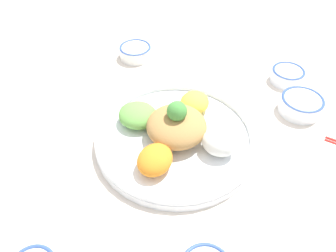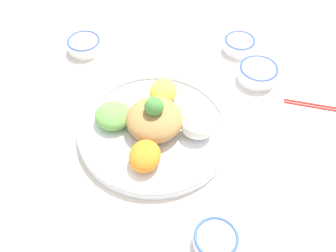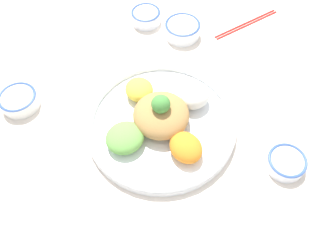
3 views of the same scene
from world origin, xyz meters
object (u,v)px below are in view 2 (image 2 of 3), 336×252
at_px(salad_platter, 154,126).
at_px(sauce_bowl_red, 258,72).
at_px(serving_spoon_extra, 34,141).
at_px(chopsticks_pair_near, 331,108).
at_px(rice_bowl_blue, 216,240).
at_px(rice_bowl_plain, 84,45).
at_px(sauce_bowl_dark, 239,44).

relative_size(salad_platter, sauce_bowl_red, 3.54).
height_order(salad_platter, serving_spoon_extra, salad_platter).
bearing_deg(serving_spoon_extra, salad_platter, -108.72).
xyz_separation_m(chopsticks_pair_near, serving_spoon_extra, (0.76, 0.21, -0.00)).
bearing_deg(sauce_bowl_red, chopsticks_pair_near, 155.10).
relative_size(sauce_bowl_red, rice_bowl_blue, 1.17).
xyz_separation_m(rice_bowl_plain, chopsticks_pair_near, (-0.72, 0.15, -0.02)).
xyz_separation_m(salad_platter, chopsticks_pair_near, (-0.46, -0.14, -0.02)).
xyz_separation_m(salad_platter, serving_spoon_extra, (0.30, 0.07, -0.03)).
bearing_deg(chopsticks_pair_near, rice_bowl_blue, 61.42).
bearing_deg(rice_bowl_plain, serving_spoon_extra, 84.07).
height_order(sauce_bowl_red, rice_bowl_blue, sauce_bowl_red).
relative_size(sauce_bowl_red, serving_spoon_extra, 0.90).
height_order(rice_bowl_blue, rice_bowl_plain, rice_bowl_plain).
height_order(sauce_bowl_red, sauce_bowl_dark, sauce_bowl_red).
bearing_deg(rice_bowl_blue, rice_bowl_plain, -52.92).
bearing_deg(salad_platter, rice_bowl_blue, 121.55).
bearing_deg(serving_spoon_extra, rice_bowl_blue, -145.55).
xyz_separation_m(sauce_bowl_dark, rice_bowl_plain, (0.47, 0.06, -0.00)).
height_order(rice_bowl_plain, chopsticks_pair_near, rice_bowl_plain).
bearing_deg(salad_platter, sauce_bowl_dark, -120.45).
relative_size(salad_platter, sauce_bowl_dark, 4.15).
distance_m(sauce_bowl_red, rice_bowl_blue, 0.52).
distance_m(sauce_bowl_dark, chopsticks_pair_near, 0.33).
xyz_separation_m(salad_platter, sauce_bowl_dark, (-0.21, -0.35, -0.01)).
xyz_separation_m(sauce_bowl_red, serving_spoon_extra, (0.56, 0.30, -0.02)).
relative_size(rice_bowl_blue, serving_spoon_extra, 0.76).
distance_m(salad_platter, sauce_bowl_dark, 0.41).
bearing_deg(chopsticks_pair_near, sauce_bowl_dark, -34.18).
bearing_deg(chopsticks_pair_near, serving_spoon_extra, 21.65).
distance_m(sauce_bowl_dark, serving_spoon_extra, 0.66).
bearing_deg(rice_bowl_plain, rice_bowl_blue, 127.08).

